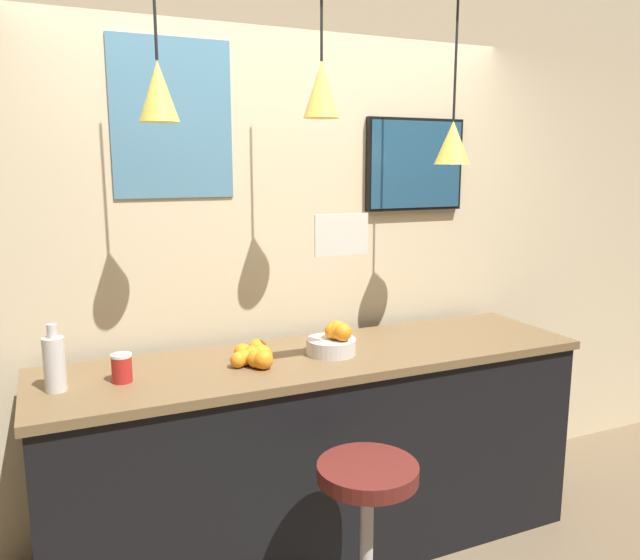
{
  "coord_description": "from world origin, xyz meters",
  "views": [
    {
      "loc": [
        -1.13,
        -1.93,
        1.85
      ],
      "look_at": [
        0.0,
        0.6,
        1.34
      ],
      "focal_mm": 35.0,
      "sensor_mm": 36.0,
      "label": 1
    }
  ],
  "objects_px": {
    "fruit_bowl": "(334,340)",
    "spread_jar": "(122,368)",
    "bar_stool": "(367,525)",
    "mounted_tv": "(415,165)",
    "juice_bottle": "(54,363)"
  },
  "relations": [
    {
      "from": "spread_jar",
      "to": "mounted_tv",
      "type": "bearing_deg",
      "value": 14.07
    },
    {
      "from": "bar_stool",
      "to": "juice_bottle",
      "type": "xyz_separation_m",
      "value": [
        -1.03,
        0.64,
        0.59
      ]
    },
    {
      "from": "fruit_bowl",
      "to": "juice_bottle",
      "type": "height_order",
      "value": "juice_bottle"
    },
    {
      "from": "fruit_bowl",
      "to": "spread_jar",
      "type": "xyz_separation_m",
      "value": [
        -0.94,
        0.01,
        -0.01
      ]
    },
    {
      "from": "bar_stool",
      "to": "mounted_tv",
      "type": "bearing_deg",
      "value": 51.21
    },
    {
      "from": "fruit_bowl",
      "to": "mounted_tv",
      "type": "xyz_separation_m",
      "value": [
        0.68,
        0.41,
        0.8
      ]
    },
    {
      "from": "bar_stool",
      "to": "fruit_bowl",
      "type": "bearing_deg",
      "value": 75.97
    },
    {
      "from": "juice_bottle",
      "to": "bar_stool",
      "type": "bearing_deg",
      "value": -31.79
    },
    {
      "from": "mounted_tv",
      "to": "bar_stool",
      "type": "bearing_deg",
      "value": -128.79
    },
    {
      "from": "juice_bottle",
      "to": "spread_jar",
      "type": "relative_size",
      "value": 2.29
    },
    {
      "from": "bar_stool",
      "to": "fruit_bowl",
      "type": "relative_size",
      "value": 3.27
    },
    {
      "from": "bar_stool",
      "to": "fruit_bowl",
      "type": "height_order",
      "value": "fruit_bowl"
    },
    {
      "from": "bar_stool",
      "to": "spread_jar",
      "type": "xyz_separation_m",
      "value": [
        -0.78,
        0.64,
        0.53
      ]
    },
    {
      "from": "fruit_bowl",
      "to": "mounted_tv",
      "type": "relative_size",
      "value": 0.39
    },
    {
      "from": "fruit_bowl",
      "to": "spread_jar",
      "type": "bearing_deg",
      "value": 179.59
    }
  ]
}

